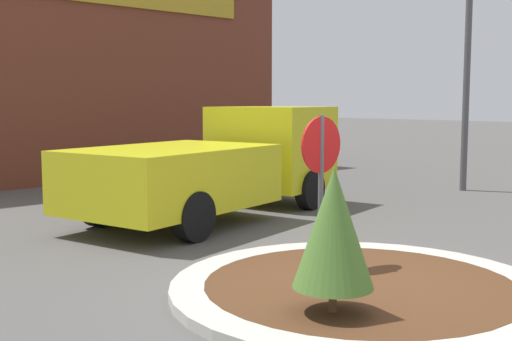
{
  "coord_description": "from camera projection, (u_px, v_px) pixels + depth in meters",
  "views": [
    {
      "loc": [
        -5.75,
        -4.41,
        2.2
      ],
      "look_at": [
        1.06,
        2.88,
        1.11
      ],
      "focal_mm": 45.0,
      "sensor_mm": 36.0,
      "label": 1
    }
  ],
  "objects": [
    {
      "name": "utility_truck",
      "position": [
        221.0,
        163.0,
        12.25
      ],
      "size": [
        6.24,
        3.47,
        2.08
      ],
      "rotation": [
        0.0,
        0.0,
        0.22
      ],
      "color": "gold",
      "rests_on": "ground_plane"
    },
    {
      "name": "traffic_island",
      "position": [
        360.0,
        288.0,
        7.33
      ],
      "size": [
        4.37,
        4.37,
        0.12
      ],
      "color": "#BCB7AD",
      "rests_on": "ground_plane"
    },
    {
      "name": "stop_sign",
      "position": [
        321.0,
        165.0,
        8.01
      ],
      "size": [
        0.71,
        0.07,
        2.02
      ],
      "color": "#4C4C51",
      "rests_on": "ground_plane"
    },
    {
      "name": "light_pole",
      "position": [
        469.0,
        10.0,
        15.37
      ],
      "size": [
        0.7,
        0.3,
        7.59
      ],
      "color": "#4C4C51",
      "rests_on": "ground_plane"
    },
    {
      "name": "ground_plane",
      "position": [
        360.0,
        294.0,
        7.34
      ],
      "size": [
        120.0,
        120.0,
        0.0
      ],
      "primitive_type": "plane",
      "color": "#514F4C"
    },
    {
      "name": "storefront_building",
      "position": [
        70.0,
        74.0,
        19.89
      ],
      "size": [
        11.72,
        6.07,
        6.04
      ],
      "color": "brown",
      "rests_on": "ground_plane"
    },
    {
      "name": "island_shrub",
      "position": [
        334.0,
        228.0,
        6.23
      ],
      "size": [
        0.8,
        0.8,
        1.44
      ],
      "color": "brown",
      "rests_on": "traffic_island"
    }
  ]
}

